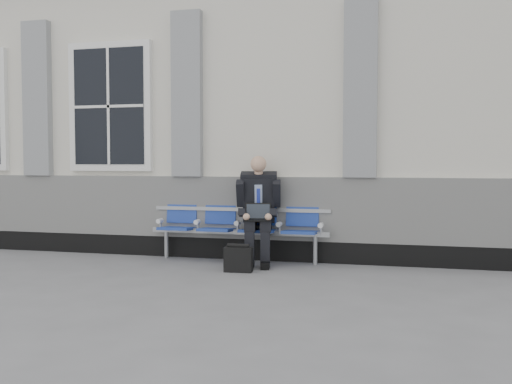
# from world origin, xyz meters

# --- Properties ---
(ground) EXTENTS (70.00, 70.00, 0.00)m
(ground) POSITION_xyz_m (0.00, 0.00, 0.00)
(ground) COLOR slate
(ground) RESTS_ON ground
(station_building) EXTENTS (14.40, 4.40, 4.49)m
(station_building) POSITION_xyz_m (-0.02, 3.47, 2.22)
(station_building) COLOR silver
(station_building) RESTS_ON ground
(bench) EXTENTS (2.60, 0.47, 0.91)m
(bench) POSITION_xyz_m (2.42, 1.32, 0.55)
(bench) COLOR #9EA0A3
(bench) RESTS_ON ground
(businessman) EXTENTS (0.66, 0.88, 1.50)m
(businessman) POSITION_xyz_m (2.74, 1.19, 0.80)
(businessman) COLOR black
(businessman) RESTS_ON ground
(briefcase) EXTENTS (0.36, 0.17, 0.37)m
(briefcase) POSITION_xyz_m (2.64, 0.53, 0.17)
(briefcase) COLOR black
(briefcase) RESTS_ON ground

